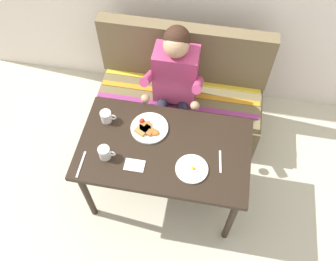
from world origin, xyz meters
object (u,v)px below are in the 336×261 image
plate_breakfast (148,128)px  plate_eggs (192,169)px  table (164,153)px  couch (180,99)px  coffee_mug (106,116)px  fork (220,162)px  knife (81,164)px  coffee_mug_second (105,153)px  napkin (134,165)px  person (174,82)px

plate_breakfast → plate_eggs: size_ratio=1.23×
table → couch: bearing=90.0°
coffee_mug → fork: (0.85, -0.20, -0.04)m
plate_breakfast → fork: size_ratio=1.59×
couch → knife: bearing=-117.8°
plate_eggs → knife: size_ratio=1.10×
coffee_mug → coffee_mug_second: 0.30m
table → plate_eggs: plate_eggs is taller
coffee_mug_second → plate_breakfast: bearing=48.6°
couch → coffee_mug_second: couch is taller
plate_eggs → plate_breakfast: bearing=142.8°
plate_breakfast → napkin: bearing=-95.9°
table → fork: size_ratio=7.06×
plate_eggs → coffee_mug: 0.73m
person → table: bearing=-87.1°
coffee_mug → fork: 0.87m
couch → plate_breakfast: size_ratio=5.34×
knife → couch: bearing=61.3°
person → knife: size_ratio=6.06×
couch → table: bearing=-90.0°
person → coffee_mug_second: size_ratio=10.27×
napkin → fork: (0.56, 0.13, -0.00)m
napkin → knife: 0.36m
person → coffee_mug_second: 0.81m
table → coffee_mug: 0.49m
knife → napkin: bearing=8.1°
plate_breakfast → napkin: plate_breakfast is taller
coffee_mug_second → napkin: 0.22m
table → knife: (-0.53, -0.23, 0.08)m
plate_breakfast → knife: plate_breakfast is taller
couch → coffee_mug_second: size_ratio=12.20×
table → plate_breakfast: (-0.14, 0.13, 0.10)m
person → napkin: bearing=-100.4°
plate_breakfast → plate_eggs: 0.44m
person → coffee_mug: 0.61m
person → coffee_mug_second: person is taller
person → fork: size_ratio=7.13×
table → coffee_mug_second: coffee_mug_second is taller
coffee_mug → person: bearing=45.9°
person → coffee_mug: bearing=-134.1°
couch → fork: size_ratio=8.47×
plate_eggs → fork: plate_eggs is taller
table → coffee_mug: coffee_mug is taller
plate_eggs → coffee_mug_second: size_ratio=1.86×
napkin → coffee_mug: bearing=130.5°
plate_breakfast → coffee_mug: 0.32m
table → coffee_mug_second: 0.43m
table → napkin: (-0.17, -0.18, 0.09)m
coffee_mug_second → knife: coffee_mug_second is taller
person → coffee_mug: (-0.42, -0.44, 0.04)m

